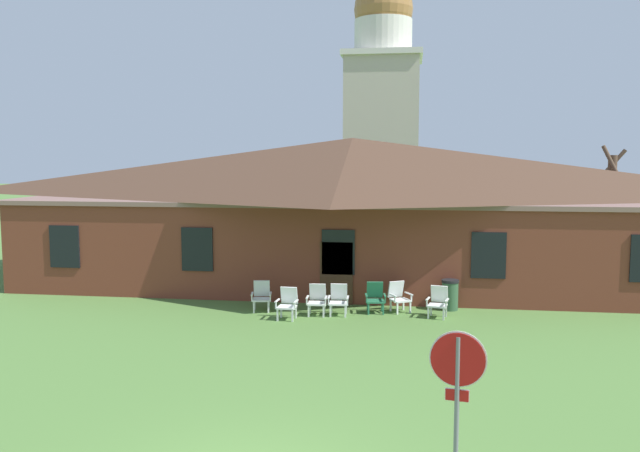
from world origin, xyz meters
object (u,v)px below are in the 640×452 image
(lawn_chair_right_end, at_px, (375,297))
(lawn_chair_under_eave, at_px, (438,301))
(lawn_chair_far_side, at_px, (399,296))
(lawn_chair_left_end, at_px, (317,299))
(trash_bin, at_px, (450,295))
(lawn_chair_by_porch, at_px, (262,295))
(lawn_chair_middle, at_px, (339,299))
(stop_sign, at_px, (457,382))
(lawn_chair_near_door, at_px, (288,303))

(lawn_chair_right_end, bearing_deg, lawn_chair_under_eave, -10.06)
(lawn_chair_under_eave, bearing_deg, lawn_chair_far_side, 155.09)
(lawn_chair_left_end, relative_size, trash_bin, 0.98)
(lawn_chair_by_porch, distance_m, lawn_chair_middle, 2.51)
(lawn_chair_left_end, bearing_deg, lawn_chair_by_porch, 171.28)
(lawn_chair_by_porch, height_order, lawn_chair_right_end, same)
(lawn_chair_left_end, bearing_deg, trash_bin, 16.44)
(lawn_chair_by_porch, height_order, lawn_chair_left_end, same)
(lawn_chair_middle, distance_m, lawn_chair_far_side, 1.97)
(lawn_chair_by_porch, distance_m, lawn_chair_right_end, 3.63)
(stop_sign, distance_m, lawn_chair_under_eave, 10.92)
(lawn_chair_middle, bearing_deg, lawn_chair_near_door, -153.73)
(lawn_chair_middle, bearing_deg, lawn_chair_right_end, 22.91)
(stop_sign, relative_size, lawn_chair_by_porch, 2.61)
(lawn_chair_middle, xyz_separation_m, lawn_chair_right_end, (1.11, 0.47, 0.00))
(lawn_chair_left_end, bearing_deg, lawn_chair_near_door, -142.23)
(lawn_chair_under_eave, bearing_deg, lawn_chair_by_porch, 179.39)
(stop_sign, relative_size, lawn_chair_near_door, 2.61)
(lawn_chair_near_door, distance_m, lawn_chair_far_side, 3.61)
(stop_sign, xyz_separation_m, lawn_chair_under_eave, (0.18, 10.85, -1.27))
(lawn_chair_middle, relative_size, lawn_chair_far_side, 1.00)
(lawn_chair_right_end, height_order, trash_bin, trash_bin)
(lawn_chair_right_end, distance_m, lawn_chair_under_eave, 1.98)
(trash_bin, bearing_deg, lawn_chair_right_end, -164.57)
(lawn_chair_left_end, xyz_separation_m, lawn_chair_far_side, (2.51, 0.79, 0.00))
(lawn_chair_by_porch, xyz_separation_m, lawn_chair_under_eave, (5.57, -0.06, 0.00))
(trash_bin, bearing_deg, lawn_chair_under_eave, -112.52)
(lawn_chair_by_porch, bearing_deg, lawn_chair_left_end, -8.72)
(stop_sign, height_order, lawn_chair_far_side, stop_sign)
(lawn_chair_near_door, bearing_deg, lawn_chair_right_end, 24.85)
(lawn_chair_under_eave, xyz_separation_m, trash_bin, (0.41, 1.00, -0.00))
(lawn_chair_far_side, height_order, lawn_chair_under_eave, same)
(lawn_chair_left_end, distance_m, lawn_chair_under_eave, 3.74)
(stop_sign, bearing_deg, lawn_chair_right_end, 98.98)
(lawn_chair_by_porch, relative_size, lawn_chair_right_end, 1.00)
(lawn_chair_by_porch, height_order, trash_bin, trash_bin)
(lawn_chair_far_side, bearing_deg, lawn_chair_near_door, -156.88)
(lawn_chair_by_porch, height_order, lawn_chair_near_door, same)
(lawn_chair_left_end, relative_size, lawn_chair_far_side, 1.00)
(lawn_chair_by_porch, bearing_deg, stop_sign, -63.72)
(lawn_chair_left_end, distance_m, lawn_chair_right_end, 1.87)
(lawn_chair_near_door, xyz_separation_m, lawn_chair_under_eave, (4.54, 0.85, 0.00))
(lawn_chair_right_end, xyz_separation_m, lawn_chair_far_side, (0.73, 0.22, 0.00))
(stop_sign, relative_size, lawn_chair_under_eave, 2.61)
(lawn_chair_by_porch, xyz_separation_m, lawn_chair_right_end, (3.62, 0.29, 0.00))
(lawn_chair_near_door, height_order, lawn_chair_right_end, same)
(lawn_chair_by_porch, bearing_deg, lawn_chair_near_door, -41.56)
(lawn_chair_middle, bearing_deg, lawn_chair_under_eave, 2.31)
(lawn_chair_by_porch, xyz_separation_m, lawn_chair_near_door, (1.03, -0.91, 0.00))
(lawn_chair_near_door, xyz_separation_m, lawn_chair_far_side, (3.32, 1.42, 0.00))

